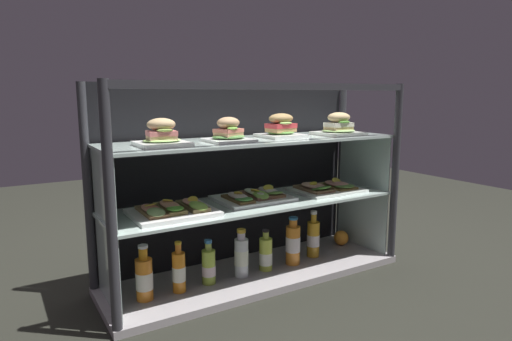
% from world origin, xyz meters
% --- Properties ---
extents(ground_plane, '(6.00, 6.00, 0.02)m').
position_xyz_m(ground_plane, '(0.00, 0.00, -0.01)').
color(ground_plane, black).
rests_on(ground_plane, ground).
extents(case_base_deck, '(1.44, 0.44, 0.03)m').
position_xyz_m(case_base_deck, '(0.00, 0.00, 0.02)').
color(case_base_deck, '#A09A9C').
rests_on(case_base_deck, ground).
extents(case_frame, '(1.44, 0.44, 0.91)m').
position_xyz_m(case_frame, '(0.00, 0.12, 0.50)').
color(case_frame, '#333338').
rests_on(case_frame, ground).
extents(riser_lower_tier, '(1.37, 0.36, 0.33)m').
position_xyz_m(riser_lower_tier, '(0.00, 0.00, 0.20)').
color(riser_lower_tier, silver).
rests_on(riser_lower_tier, case_base_deck).
extents(shelf_lower_glass, '(1.39, 0.38, 0.01)m').
position_xyz_m(shelf_lower_glass, '(0.00, 0.00, 0.37)').
color(shelf_lower_glass, silver).
rests_on(shelf_lower_glass, riser_lower_tier).
extents(riser_upper_tier, '(1.37, 0.36, 0.28)m').
position_xyz_m(riser_upper_tier, '(0.00, 0.00, 0.51)').
color(riser_upper_tier, silver).
rests_on(riser_upper_tier, shelf_lower_glass).
extents(shelf_upper_glass, '(1.39, 0.38, 0.01)m').
position_xyz_m(shelf_upper_glass, '(0.00, 0.00, 0.66)').
color(shelf_upper_glass, silver).
rests_on(shelf_upper_glass, riser_upper_tier).
extents(plated_roll_sandwich_mid_left, '(0.19, 0.19, 0.11)m').
position_xyz_m(plated_roll_sandwich_mid_left, '(-0.46, -0.04, 0.70)').
color(plated_roll_sandwich_mid_left, white).
rests_on(plated_roll_sandwich_mid_left, shelf_upper_glass).
extents(plated_roll_sandwich_center, '(0.19, 0.19, 0.11)m').
position_xyz_m(plated_roll_sandwich_center, '(-0.16, -0.03, 0.70)').
color(plated_roll_sandwich_center, white).
rests_on(plated_roll_sandwich_center, shelf_upper_glass).
extents(plated_roll_sandwich_right_of_center, '(0.19, 0.19, 0.11)m').
position_xyz_m(plated_roll_sandwich_right_of_center, '(0.15, 0.01, 0.71)').
color(plated_roll_sandwich_right_of_center, white).
rests_on(plated_roll_sandwich_right_of_center, shelf_upper_glass).
extents(plated_roll_sandwich_mid_right, '(0.21, 0.21, 0.11)m').
position_xyz_m(plated_roll_sandwich_mid_right, '(0.45, -0.04, 0.70)').
color(plated_roll_sandwich_mid_right, white).
rests_on(plated_roll_sandwich_mid_right, shelf_upper_glass).
extents(open_sandwich_tray_mid_right, '(0.34, 0.27, 0.06)m').
position_xyz_m(open_sandwich_tray_mid_right, '(-0.41, -0.02, 0.39)').
color(open_sandwich_tray_mid_right, white).
rests_on(open_sandwich_tray_mid_right, shelf_lower_glass).
extents(open_sandwich_tray_center, '(0.34, 0.27, 0.06)m').
position_xyz_m(open_sandwich_tray_center, '(0.00, 0.02, 0.39)').
color(open_sandwich_tray_center, white).
rests_on(open_sandwich_tray_center, shelf_lower_glass).
extents(open_sandwich_tray_near_left_corner, '(0.34, 0.27, 0.06)m').
position_xyz_m(open_sandwich_tray_near_left_corner, '(0.42, -0.00, 0.39)').
color(open_sandwich_tray_near_left_corner, white).
rests_on(open_sandwich_tray_near_left_corner, shelf_lower_glass).
extents(juice_bottle_front_right_end, '(0.07, 0.07, 0.23)m').
position_xyz_m(juice_bottle_front_right_end, '(-0.55, -0.02, 0.13)').
color(juice_bottle_front_right_end, orange).
rests_on(juice_bottle_front_right_end, case_base_deck).
extents(juice_bottle_back_right, '(0.06, 0.06, 0.22)m').
position_xyz_m(juice_bottle_back_right, '(-0.40, -0.03, 0.12)').
color(juice_bottle_back_right, orange).
rests_on(juice_bottle_back_right, case_base_deck).
extents(juice_bottle_front_fourth, '(0.06, 0.06, 0.20)m').
position_xyz_m(juice_bottle_front_fourth, '(-0.25, -0.02, 0.11)').
color(juice_bottle_front_fourth, '#B0D347').
rests_on(juice_bottle_front_fourth, case_base_deck).
extents(juice_bottle_front_middle, '(0.07, 0.07, 0.22)m').
position_xyz_m(juice_bottle_front_middle, '(-0.09, -0.02, 0.13)').
color(juice_bottle_front_middle, white).
rests_on(juice_bottle_front_middle, case_base_deck).
extents(juice_bottle_tucked_behind, '(0.06, 0.06, 0.20)m').
position_xyz_m(juice_bottle_tucked_behind, '(0.04, -0.02, 0.11)').
color(juice_bottle_tucked_behind, '#BFD648').
rests_on(juice_bottle_tucked_behind, case_base_deck).
extents(juice_bottle_back_left, '(0.07, 0.07, 0.24)m').
position_xyz_m(juice_bottle_back_left, '(0.20, -0.02, 0.14)').
color(juice_bottle_back_left, orange).
rests_on(juice_bottle_back_left, case_base_deck).
extents(juice_bottle_front_left_end, '(0.07, 0.07, 0.24)m').
position_xyz_m(juice_bottle_front_left_end, '(0.35, 0.01, 0.13)').
color(juice_bottle_front_left_end, gold).
rests_on(juice_bottle_front_left_end, case_base_deck).
extents(orange_fruit_beside_bottles, '(0.08, 0.08, 0.08)m').
position_xyz_m(orange_fruit_beside_bottles, '(0.59, 0.06, 0.07)').
color(orange_fruit_beside_bottles, orange).
rests_on(orange_fruit_beside_bottles, case_base_deck).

